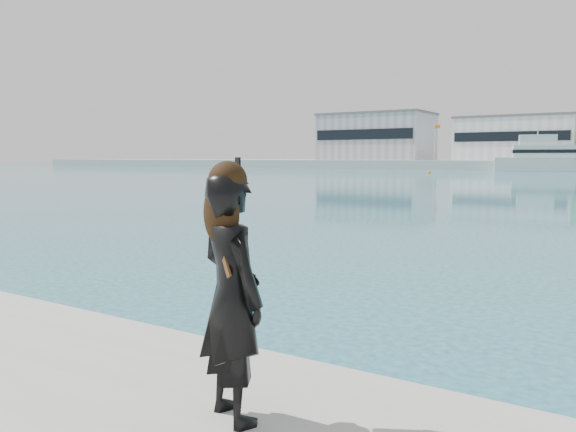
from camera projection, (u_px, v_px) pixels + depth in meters
name	position (u px, v px, depth m)	size (l,w,h in m)	color
warehouse_grey_left	(376.00, 137.00, 139.87)	(26.52, 16.36, 11.50)	gray
warehouse_white	(517.00, 138.00, 122.42)	(24.48, 15.35, 9.50)	silver
flagpole_left	(435.00, 140.00, 125.04)	(1.28, 0.16, 8.00)	silver
motor_yacht	(546.00, 158.00, 104.33)	(19.83, 9.56, 8.92)	silver
buoy_far	(429.00, 173.00, 93.04)	(0.50, 0.50, 0.50)	orange
woman	(231.00, 289.00, 3.71)	(0.72, 0.61, 1.76)	black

